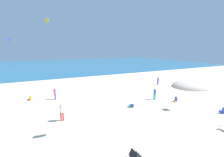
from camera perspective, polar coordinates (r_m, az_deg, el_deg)
name	(u,v)px	position (r m, az deg, el deg)	size (l,w,h in m)	color
ground_plane	(107,94)	(19.63, -1.94, -6.43)	(120.00, 120.00, 0.00)	beige
ocean_water	(71,64)	(61.52, -17.27, 5.84)	(120.00, 60.00, 0.05)	#236084
dune_mound	(193,86)	(27.55, 31.49, -2.79)	(8.27, 5.79, 2.65)	beige
beach_chair_far_left	(132,104)	(15.36, 8.75, -10.90)	(0.82, 0.73, 0.60)	#2370B2
beach_chair_mid_beach	(135,155)	(9.11, 9.78, -29.55)	(0.66, 0.64, 0.54)	black
beach_chair_far_right	(224,127)	(14.36, 40.01, -15.73)	(0.50, 0.63, 0.52)	white
person_0	(176,100)	(18.41, 25.65, -8.12)	(0.61, 0.42, 0.70)	blue
person_1	(62,111)	(13.02, -20.74, -12.86)	(0.34, 0.34, 1.62)	red
person_2	(224,111)	(17.83, 40.01, -10.45)	(0.50, 0.66, 0.75)	blue
person_3	(55,93)	(18.66, -23.24, -5.60)	(0.39, 0.39, 1.54)	purple
person_4	(158,80)	(25.71, 19.08, -0.71)	(0.32, 0.32, 1.42)	blue
person_5	(31,98)	(19.97, -31.50, -7.19)	(0.58, 0.37, 0.70)	yellow
person_6	(155,93)	(17.90, 17.82, -5.95)	(0.35, 0.35, 1.52)	#19ADB2
kite_blue	(9,40)	(26.27, -37.83, 12.96)	(0.61, 0.21, 1.47)	blue
kite_yellow	(47,21)	(30.84, -26.08, 21.30)	(0.92, 0.65, 1.81)	yellow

